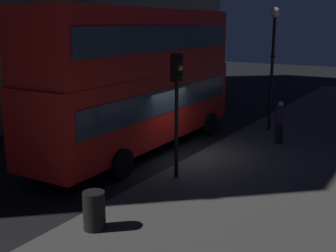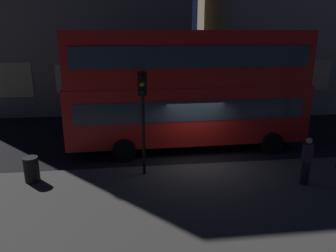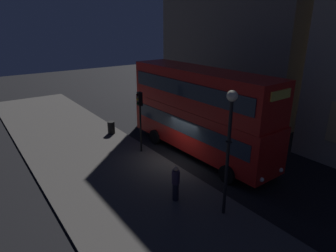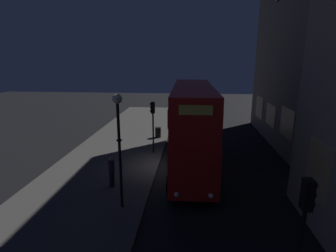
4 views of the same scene
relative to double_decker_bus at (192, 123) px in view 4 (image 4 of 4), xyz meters
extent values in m
plane|color=black|center=(0.11, -1.80, -3.05)|extent=(80.00, 80.00, 0.00)
cube|color=#423F3D|center=(0.11, -5.85, -2.99)|extent=(44.00, 7.19, 0.12)
cube|color=gray|center=(-6.07, 10.70, 6.93)|extent=(14.99, 7.81, 19.96)
cube|color=#E5C67F|center=(-10.07, 6.76, -0.59)|extent=(2.56, 0.06, 2.19)
cube|color=#F2D18C|center=(-6.07, 6.76, -0.56)|extent=(2.56, 0.06, 1.81)
cube|color=#F2D18C|center=(-2.07, 6.76, -0.31)|extent=(2.56, 0.06, 2.08)
cube|color=#E5C67F|center=(6.43, 5.14, -0.31)|extent=(1.88, 0.06, 2.36)
cube|color=red|center=(0.00, 0.00, -1.23)|extent=(11.03, 2.72, 2.63)
cube|color=red|center=(0.00, 0.00, 1.27)|extent=(10.81, 2.67, 2.38)
cube|color=#2D3842|center=(0.00, 0.00, -0.90)|extent=(10.15, 2.77, 0.90)
cube|color=#2D3842|center=(0.00, 0.00, 1.39)|extent=(10.15, 2.77, 0.90)
cube|color=#F2D84C|center=(5.43, 0.11, 1.93)|extent=(0.11, 1.51, 0.44)
sphere|color=white|center=(5.49, 0.92, -2.19)|extent=(0.24, 0.24, 0.24)
sphere|color=white|center=(5.52, -0.71, -2.19)|extent=(0.24, 0.24, 0.24)
cylinder|color=black|center=(3.70, 1.38, -2.54)|extent=(1.02, 0.26, 1.02)
cylinder|color=black|center=(3.76, -1.23, -2.54)|extent=(1.02, 0.26, 1.02)
cylinder|color=black|center=(-3.05, 1.24, -2.54)|extent=(1.02, 0.26, 1.02)
cylinder|color=black|center=(-3.00, -1.36, -2.54)|extent=(1.02, 0.26, 1.02)
cylinder|color=black|center=(-2.21, -2.95, -1.37)|extent=(0.12, 0.12, 3.12)
cube|color=black|center=(-2.21, -2.95, 0.61)|extent=(0.35, 0.29, 0.85)
sphere|color=black|center=(-2.23, -3.10, 0.88)|extent=(0.17, 0.17, 0.17)
sphere|color=orange|center=(-2.23, -3.10, 0.61)|extent=(0.17, 0.17, 0.17)
sphere|color=black|center=(-2.23, -3.10, 0.34)|extent=(0.17, 0.17, 0.17)
cube|color=black|center=(10.43, 2.98, 0.68)|extent=(0.32, 0.26, 0.85)
sphere|color=red|center=(10.43, 3.13, 0.95)|extent=(0.17, 0.17, 0.17)
sphere|color=black|center=(10.43, 3.13, 0.68)|extent=(0.17, 0.17, 0.17)
sphere|color=black|center=(10.43, 3.13, 0.41)|extent=(0.17, 0.17, 0.17)
cylinder|color=black|center=(5.60, -3.37, -0.36)|extent=(0.14, 0.14, 5.13)
torus|color=black|center=(5.60, -3.37, 0.48)|extent=(0.28, 0.28, 0.06)
sphere|color=#F9EFC6|center=(5.60, -3.37, 2.41)|extent=(0.45, 0.45, 0.45)
cylinder|color=black|center=(3.54, -4.50, -2.49)|extent=(0.30, 0.30, 0.89)
cylinder|color=#2D2338|center=(3.54, -4.50, -1.71)|extent=(0.38, 0.38, 0.66)
sphere|color=tan|center=(3.54, -4.50, -1.27)|extent=(0.22, 0.22, 0.22)
cylinder|color=black|center=(-6.37, -3.11, -2.46)|extent=(0.54, 0.54, 0.94)
camera|label=1|loc=(-13.63, -9.68, 1.92)|focal=46.17mm
camera|label=2|loc=(-2.67, -14.56, 2.49)|focal=34.54mm
camera|label=3|loc=(13.03, -11.79, 5.08)|focal=31.18mm
camera|label=4|loc=(16.96, -0.09, 4.11)|focal=28.21mm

